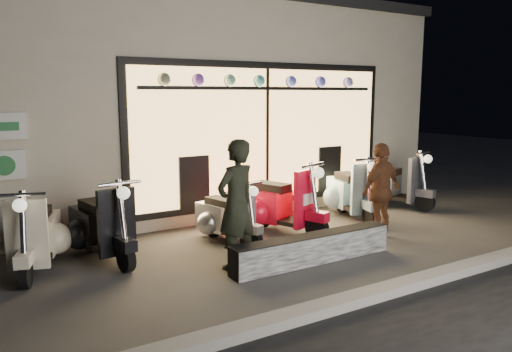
{
  "coord_description": "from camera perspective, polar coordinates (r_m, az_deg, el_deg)",
  "views": [
    {
      "loc": [
        -4.19,
        -5.87,
        2.3
      ],
      "look_at": [
        -0.25,
        0.6,
        1.05
      ],
      "focal_mm": 35.0,
      "sensor_mm": 36.0,
      "label": 1
    }
  ],
  "objects": [
    {
      "name": "shop_building",
      "position": [
        11.64,
        -10.34,
        8.24
      ],
      "size": [
        10.2,
        6.23,
        4.2
      ],
      "color": "beige",
      "rests_on": "ground"
    },
    {
      "name": "kerb",
      "position": [
        6.13,
        15.15,
        -12.4
      ],
      "size": [
        40.0,
        0.25,
        0.12
      ],
      "primitive_type": "cube",
      "color": "slate",
      "rests_on": "ground"
    },
    {
      "name": "scooter_black",
      "position": [
        7.45,
        -17.48,
        -5.41
      ],
      "size": [
        0.66,
        1.6,
        1.14
      ],
      "rotation": [
        0.0,
        0.0,
        0.15
      ],
      "color": "black",
      "rests_on": "ground"
    },
    {
      "name": "scooter_grey",
      "position": [
        10.67,
        14.72,
        -0.9
      ],
      "size": [
        0.83,
        1.59,
        1.14
      ],
      "rotation": [
        0.0,
        0.0,
        0.31
      ],
      "color": "black",
      "rests_on": "ground"
    },
    {
      "name": "scooter_red",
      "position": [
        8.42,
        2.06,
        -3.2
      ],
      "size": [
        0.9,
        1.62,
        1.17
      ],
      "rotation": [
        0.0,
        0.0,
        0.35
      ],
      "color": "black",
      "rests_on": "ground"
    },
    {
      "name": "man",
      "position": [
        6.57,
        -2.28,
        -3.27
      ],
      "size": [
        0.72,
        0.57,
        1.73
      ],
      "primitive_type": "imported",
      "rotation": [
        0.0,
        0.0,
        3.43
      ],
      "color": "black",
      "rests_on": "ground"
    },
    {
      "name": "graffiti_barrier",
      "position": [
        6.96,
        6.47,
        -8.26
      ],
      "size": [
        2.5,
        0.28,
        0.4
      ],
      "primitive_type": "cube",
      "color": "black",
      "rests_on": "ground"
    },
    {
      "name": "scooter_silver",
      "position": [
        7.95,
        -3.79,
        -4.61
      ],
      "size": [
        0.62,
        1.34,
        0.95
      ],
      "rotation": [
        0.0,
        0.0,
        0.23
      ],
      "color": "black",
      "rests_on": "ground"
    },
    {
      "name": "scooter_blue",
      "position": [
        9.62,
        10.65,
        -1.81
      ],
      "size": [
        0.81,
        1.61,
        1.15
      ],
      "rotation": [
        0.0,
        0.0,
        -0.28
      ],
      "color": "black",
      "rests_on": "ground"
    },
    {
      "name": "ground",
      "position": [
        7.57,
        4.01,
        -8.34
      ],
      "size": [
        40.0,
        40.0,
        0.0
      ],
      "primitive_type": "plane",
      "color": "#383533",
      "rests_on": "ground"
    },
    {
      "name": "scooter_cream",
      "position": [
        7.33,
        -23.74,
        -6.14
      ],
      "size": [
        0.81,
        1.53,
        1.1
      ],
      "rotation": [
        0.0,
        0.0,
        -0.32
      ],
      "color": "black",
      "rests_on": "ground"
    },
    {
      "name": "woman",
      "position": [
        8.21,
        14.09,
        -1.65
      ],
      "size": [
        0.95,
        0.52,
        1.54
      ],
      "primitive_type": "imported",
      "rotation": [
        0.0,
        0.0,
        3.31
      ],
      "color": "brown",
      "rests_on": "ground"
    }
  ]
}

